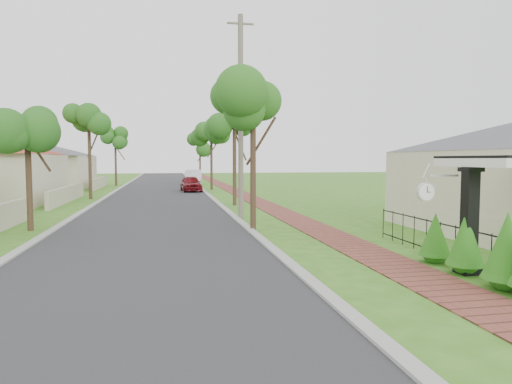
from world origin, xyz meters
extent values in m
plane|color=#386F1A|center=(0.00, 0.00, 0.00)|extent=(160.00, 160.00, 0.00)
cube|color=#28282B|center=(-3.00, 20.00, 0.00)|extent=(7.00, 120.00, 0.02)
cube|color=#9E9E99|center=(0.65, 20.00, 0.00)|extent=(0.30, 120.00, 0.10)
cube|color=#9E9E99|center=(-6.65, 20.00, 0.00)|extent=(0.30, 120.00, 0.10)
cube|color=brown|center=(3.25, 20.00, 0.00)|extent=(1.50, 120.00, 0.03)
cube|color=black|center=(4.55, -1.00, 1.26)|extent=(0.30, 0.30, 2.52)
cube|color=black|center=(4.55, -1.00, 0.12)|extent=(0.48, 0.48, 0.24)
cube|color=black|center=(4.55, -1.00, 2.46)|extent=(0.42, 0.42, 0.10)
cube|color=black|center=(4.90, 0.00, 0.95)|extent=(0.03, 8.00, 0.03)
cube|color=black|center=(4.90, 0.00, 0.15)|extent=(0.03, 8.00, 0.03)
cylinder|color=black|center=(4.90, -1.33, 0.50)|extent=(0.02, 0.02, 1.00)
cylinder|color=black|center=(4.90, -0.67, 0.50)|extent=(0.02, 0.02, 1.00)
cylinder|color=black|center=(4.90, 0.00, 0.50)|extent=(0.02, 0.02, 1.00)
cylinder|color=black|center=(4.90, 0.67, 0.50)|extent=(0.02, 0.02, 1.00)
cylinder|color=black|center=(4.90, 1.33, 0.50)|extent=(0.02, 0.02, 1.00)
cylinder|color=black|center=(4.90, 2.00, 0.50)|extent=(0.02, 0.02, 1.00)
cylinder|color=black|center=(4.90, 2.67, 0.50)|extent=(0.02, 0.02, 1.00)
cylinder|color=black|center=(4.90, 3.33, 0.50)|extent=(0.02, 0.02, 1.00)
cylinder|color=black|center=(4.90, 4.00, 0.50)|extent=(0.02, 0.02, 1.00)
cylinder|color=#382619|center=(1.50, 16.00, 2.27)|extent=(0.22, 0.22, 4.55)
sphere|color=#1C5416|center=(1.50, 16.00, 4.68)|extent=(1.70, 1.70, 1.70)
cylinder|color=#382619|center=(1.50, 30.00, 2.45)|extent=(0.22, 0.22, 4.90)
sphere|color=#1C5416|center=(1.50, 30.00, 5.04)|extent=(1.70, 1.70, 1.70)
cylinder|color=#382619|center=(1.50, 44.00, 2.10)|extent=(0.22, 0.22, 4.20)
sphere|color=#1C5416|center=(1.50, 44.00, 4.32)|extent=(1.70, 1.70, 1.70)
cylinder|color=#382619|center=(-7.50, 8.00, 1.92)|extent=(0.22, 0.22, 3.85)
sphere|color=#1C5416|center=(-7.50, 8.00, 3.96)|extent=(1.60, 1.60, 1.60)
cylinder|color=#382619|center=(-7.50, 22.00, 2.45)|extent=(0.22, 0.22, 4.90)
sphere|color=#1C5416|center=(-7.50, 22.00, 5.04)|extent=(1.70, 1.70, 1.70)
cylinder|color=#382619|center=(-7.50, 38.00, 2.27)|extent=(0.22, 0.22, 4.55)
sphere|color=#1C5416|center=(-7.50, 38.00, 4.68)|extent=(1.70, 1.70, 1.70)
sphere|color=#185B12|center=(4.45, -2.35, 0.35)|extent=(0.76, 0.76, 0.76)
cone|color=#185B12|center=(4.45, -2.35, 0.99)|extent=(0.87, 0.87, 1.28)
sphere|color=#185B12|center=(4.45, -1.03, 0.32)|extent=(0.67, 0.67, 0.67)
cone|color=#185B12|center=(4.45, -1.03, 0.91)|extent=(0.77, 0.77, 1.18)
sphere|color=#185B12|center=(4.45, 0.21, 0.28)|extent=(0.66, 0.66, 0.66)
cone|color=#185B12|center=(4.45, 0.21, 0.79)|extent=(0.75, 0.75, 1.03)
cube|color=#BFB299|center=(-8.60, 20.00, 0.50)|extent=(0.25, 10.00, 1.00)
cube|color=beige|center=(-15.00, 34.00, 1.50)|extent=(11.00, 10.00, 3.00)
pyramid|color=#4C4C51|center=(-15.00, 34.00, 3.80)|extent=(15.56, 15.56, 1.60)
cube|color=#BFB299|center=(-8.60, 34.00, 0.50)|extent=(0.25, 10.00, 1.00)
imported|color=maroon|center=(-0.43, 27.98, 0.65)|extent=(1.82, 3.94, 1.31)
imported|color=white|center=(0.40, 38.27, 0.78)|extent=(2.03, 4.85, 1.56)
cylinder|color=#382619|center=(0.80, 6.49, 2.15)|extent=(0.22, 0.22, 4.29)
sphere|color=#306E1F|center=(0.80, 6.49, 4.41)|extent=(2.14, 2.14, 2.14)
cylinder|color=#716758|center=(0.90, 10.00, 4.56)|extent=(0.24, 0.24, 9.11)
cube|color=#716758|center=(0.90, 10.00, 8.71)|extent=(1.20, 0.08, 0.08)
cube|color=silver|center=(4.12, -0.60, 2.31)|extent=(0.75, 0.05, 0.05)
cylinder|color=silver|center=(3.65, -0.60, 2.13)|extent=(0.02, 0.02, 0.32)
cylinder|color=silver|center=(3.65, -0.60, 1.92)|extent=(0.45, 0.10, 0.45)
cylinder|color=white|center=(3.65, -0.66, 1.92)|extent=(0.39, 0.01, 0.39)
cylinder|color=white|center=(3.65, -0.54, 1.92)|extent=(0.39, 0.01, 0.39)
cube|color=black|center=(3.65, -0.67, 1.99)|extent=(0.01, 0.01, 0.15)
cube|color=black|center=(3.69, -0.67, 1.92)|extent=(0.10, 0.01, 0.02)
camera|label=1|loc=(-2.41, -10.45, 2.70)|focal=32.00mm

